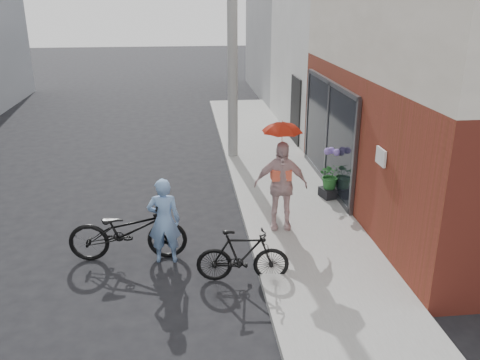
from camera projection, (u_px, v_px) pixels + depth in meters
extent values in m
plane|color=black|center=(205.00, 263.00, 9.07)|extent=(80.00, 80.00, 0.00)
cube|color=gray|center=(296.00, 210.00, 11.14)|extent=(2.20, 24.00, 0.12)
cube|color=#9E9E99|center=(244.00, 213.00, 11.02)|extent=(0.12, 24.00, 0.12)
cube|color=black|center=(328.00, 134.00, 12.20)|extent=(0.06, 3.80, 2.40)
cube|color=white|center=(381.00, 157.00, 8.96)|extent=(0.04, 0.40, 0.30)
cube|color=white|center=(404.00, 26.00, 17.01)|extent=(8.00, 6.00, 7.00)
cube|color=gray|center=(342.00, 17.00, 23.54)|extent=(8.00, 8.00, 7.00)
cylinder|color=#9E9E99|center=(232.00, 34.00, 13.57)|extent=(0.28, 0.28, 7.00)
imported|color=#779FD4|center=(164.00, 221.00, 8.89)|extent=(0.60, 0.41, 1.58)
imported|color=black|center=(128.00, 231.00, 9.05)|extent=(2.12, 0.79, 1.10)
imported|color=black|center=(243.00, 256.00, 8.37)|extent=(1.58, 0.59, 0.93)
imported|color=beige|center=(281.00, 185.00, 9.90)|extent=(1.09, 0.56, 1.78)
imported|color=red|center=(282.00, 125.00, 9.48)|extent=(0.74, 0.74, 0.65)
cube|color=black|center=(330.00, 192.00, 11.68)|extent=(0.50, 0.50, 0.21)
imported|color=#28652B|center=(331.00, 175.00, 11.54)|extent=(0.56, 0.49, 0.62)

